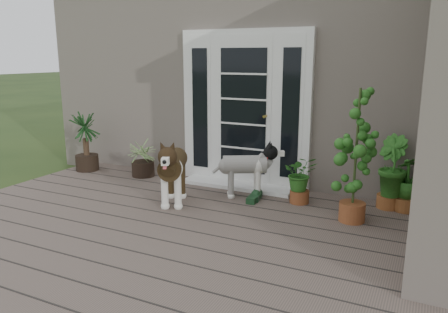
% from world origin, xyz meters
% --- Properties ---
extents(deck, '(6.20, 4.60, 0.12)m').
position_xyz_m(deck, '(0.00, 0.40, 0.06)').
color(deck, '#6B5B4C').
rests_on(deck, ground).
extents(house_main, '(7.40, 4.00, 3.10)m').
position_xyz_m(house_main, '(0.00, 4.65, 1.55)').
color(house_main, '#665E54').
rests_on(house_main, ground).
extents(door_unit, '(1.90, 0.14, 2.15)m').
position_xyz_m(door_unit, '(-0.20, 2.60, 1.19)').
color(door_unit, white).
rests_on(door_unit, deck).
extents(door_step, '(1.60, 0.40, 0.05)m').
position_xyz_m(door_step, '(-0.20, 2.40, 0.14)').
color(door_step, white).
rests_on(door_step, deck).
extents(brindle_dog, '(0.71, 0.96, 0.74)m').
position_xyz_m(brindle_dog, '(-0.62, 1.40, 0.49)').
color(brindle_dog, '#3E2D16').
rests_on(brindle_dog, deck).
extents(white_dog, '(0.81, 0.65, 0.63)m').
position_xyz_m(white_dog, '(0.05, 2.04, 0.43)').
color(white_dog, beige).
rests_on(white_dog, deck).
extents(spider_plant, '(0.66, 0.66, 0.61)m').
position_xyz_m(spider_plant, '(-1.73, 2.28, 0.43)').
color(spider_plant, '#8BB06C').
rests_on(spider_plant, deck).
extents(yucca, '(0.73, 0.73, 0.98)m').
position_xyz_m(yucca, '(-2.75, 2.17, 0.61)').
color(yucca, black).
rests_on(yucca, deck).
extents(herb_a, '(0.54, 0.54, 0.52)m').
position_xyz_m(herb_a, '(0.77, 2.11, 0.38)').
color(herb_a, '#244F16').
rests_on(herb_a, deck).
extents(herb_b, '(0.61, 0.61, 0.66)m').
position_xyz_m(herb_b, '(1.79, 2.40, 0.45)').
color(herb_b, '#17521A').
rests_on(herb_b, deck).
extents(herb_c, '(0.46, 0.46, 0.51)m').
position_xyz_m(herb_c, '(1.99, 2.40, 0.38)').
color(herb_c, '#1D5F1B').
rests_on(herb_c, deck).
extents(sapling, '(0.58, 0.58, 1.52)m').
position_xyz_m(sapling, '(1.47, 1.76, 0.88)').
color(sapling, '#1B5E1B').
rests_on(sapling, deck).
extents(clog_left, '(0.21, 0.35, 0.10)m').
position_xyz_m(clog_left, '(0.24, 1.99, 0.17)').
color(clog_left, black).
rests_on(clog_left, deck).
extents(clog_right, '(0.18, 0.34, 0.10)m').
position_xyz_m(clog_right, '(0.24, 1.91, 0.17)').
color(clog_right, '#16381C').
rests_on(clog_right, deck).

